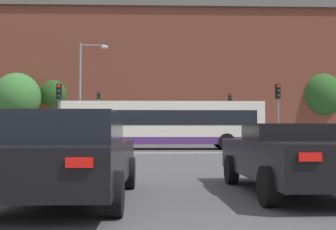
# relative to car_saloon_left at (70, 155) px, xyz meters

# --- Properties ---
(stop_line_strip) EXTENTS (8.83, 0.30, 0.01)m
(stop_line_strip) POSITION_rel_car_saloon_left_xyz_m (2.09, 14.83, -0.77)
(stop_line_strip) COLOR silver
(stop_line_strip) RESTS_ON ground_plane
(far_pavement) EXTENTS (69.82, 2.50, 0.01)m
(far_pavement) POSITION_rel_car_saloon_left_xyz_m (2.09, 29.21, -0.77)
(far_pavement) COLOR gray
(far_pavement) RESTS_ON ground_plane
(brick_civic_building) EXTENTS (39.54, 12.29, 22.07)m
(brick_civic_building) POSITION_rel_car_saloon_left_xyz_m (4.48, 37.47, 6.71)
(brick_civic_building) COLOR brown
(brick_civic_building) RESTS_ON ground_plane
(car_saloon_left) EXTENTS (2.09, 4.63, 1.51)m
(car_saloon_left) POSITION_rel_car_saloon_left_xyz_m (0.00, 0.00, 0.00)
(car_saloon_left) COLOR black
(car_saloon_left) RESTS_ON ground_plane
(car_roadster_right) EXTENTS (2.06, 4.58, 1.32)m
(car_roadster_right) POSITION_rel_car_saloon_left_xyz_m (4.06, 0.71, -0.08)
(car_roadster_right) COLOR black
(car_roadster_right) RESTS_ON ground_plane
(bus_crossing_lead) EXTENTS (12.26, 2.77, 2.95)m
(bus_crossing_lead) POSITION_rel_car_saloon_left_xyz_m (2.01, 19.16, 0.81)
(bus_crossing_lead) COLOR silver
(bus_crossing_lead) RESTS_ON ground_plane
(traffic_light_near_left) EXTENTS (0.26, 0.31, 3.62)m
(traffic_light_near_left) POSITION_rel_car_saloon_left_xyz_m (-3.53, 14.85, 1.69)
(traffic_light_near_left) COLOR slate
(traffic_light_near_left) RESTS_ON ground_plane
(traffic_light_far_right) EXTENTS (0.26, 0.31, 4.30)m
(traffic_light_far_right) POSITION_rel_car_saloon_left_xyz_m (7.91, 28.34, 2.12)
(traffic_light_far_right) COLOR slate
(traffic_light_far_right) RESTS_ON ground_plane
(traffic_light_near_right) EXTENTS (0.26, 0.31, 3.71)m
(traffic_light_near_right) POSITION_rel_car_saloon_left_xyz_m (8.19, 15.41, 1.75)
(traffic_light_near_right) COLOR slate
(traffic_light_near_right) RESTS_ON ground_plane
(traffic_light_far_left) EXTENTS (0.26, 0.31, 4.41)m
(traffic_light_far_left) POSITION_rel_car_saloon_left_xyz_m (-3.28, 28.58, 2.18)
(traffic_light_far_left) COLOR slate
(traffic_light_far_left) RESTS_ON ground_plane
(street_lamp_junction) EXTENTS (1.95, 0.36, 7.08)m
(street_lamp_junction) POSITION_rel_car_saloon_left_xyz_m (-3.22, 21.13, 3.55)
(street_lamp_junction) COLOR slate
(street_lamp_junction) RESTS_ON ground_plane
(pedestrian_waiting) EXTENTS (0.45, 0.43, 1.68)m
(pedestrian_waiting) POSITION_rel_car_saloon_left_xyz_m (-2.90, 28.99, 0.21)
(pedestrian_waiting) COLOR #333851
(pedestrian_waiting) RESTS_ON ground_plane
(tree_by_building) EXTENTS (3.78, 3.78, 6.52)m
(tree_by_building) POSITION_rel_car_saloon_left_xyz_m (-7.83, 33.01, 3.75)
(tree_by_building) COLOR #4C3823
(tree_by_building) RESTS_ON ground_plane
(tree_kerbside) EXTENTS (4.11, 4.11, 6.27)m
(tree_kerbside) POSITION_rel_car_saloon_left_xyz_m (-10.68, 30.24, 3.33)
(tree_kerbside) COLOR #4C3823
(tree_kerbside) RESTS_ON ground_plane
(tree_distant) EXTENTS (4.25, 4.25, 6.78)m
(tree_distant) POSITION_rel_car_saloon_left_xyz_m (17.36, 32.56, 3.76)
(tree_distant) COLOR #4C3823
(tree_distant) RESTS_ON ground_plane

